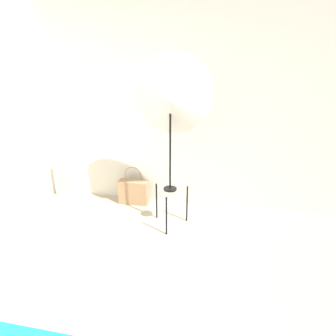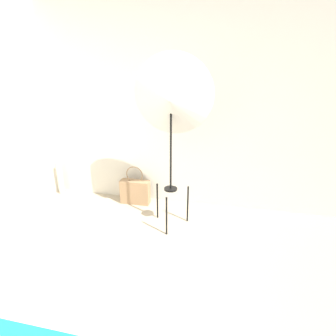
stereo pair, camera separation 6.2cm
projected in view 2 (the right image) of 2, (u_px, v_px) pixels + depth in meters
The scene contains 4 objects.
wall_back at pixel (157, 106), 3.32m from camera, with size 8.00×0.05×2.60m.
photo_umbrella at pixel (171, 98), 2.63m from camera, with size 0.86×0.40×1.91m.
tote_bag at pixel (135, 191), 3.58m from camera, with size 0.40×0.14×0.54m.
paper_roll at pixel (60, 178), 3.84m from camera, with size 0.08×0.08×0.48m.
Camera 2 is at (0.86, -0.79, 1.72)m, focal length 28.00 mm.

